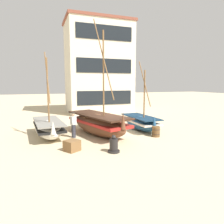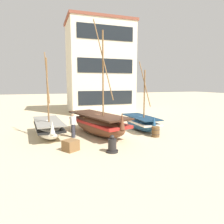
# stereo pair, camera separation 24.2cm
# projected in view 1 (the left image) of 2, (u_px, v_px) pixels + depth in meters

# --- Properties ---
(ground_plane) EXTENTS (120.00, 120.00, 0.00)m
(ground_plane) POSITION_uv_depth(u_px,v_px,m) (117.00, 133.00, 14.56)
(ground_plane) COLOR #CCB78E
(fishing_boat_near_left) EXTENTS (1.65, 4.01, 5.21)m
(fishing_boat_near_left) POSITION_uv_depth(u_px,v_px,m) (141.00, 122.00, 15.49)
(fishing_boat_near_left) COLOR #23517A
(fishing_boat_near_left) RESTS_ON ground
(fishing_boat_centre_large) EXTENTS (3.39, 5.86, 7.80)m
(fishing_boat_centre_large) POSITION_uv_depth(u_px,v_px,m) (98.00, 123.00, 13.93)
(fishing_boat_centre_large) COLOR brown
(fishing_boat_centre_large) RESTS_ON ground
(fishing_boat_far_right) EXTENTS (2.04, 4.57, 5.59)m
(fishing_boat_far_right) POSITION_uv_depth(u_px,v_px,m) (48.00, 128.00, 13.52)
(fishing_boat_far_right) COLOR silver
(fishing_boat_far_right) RESTS_ON ground
(fisherman_by_hull) EXTENTS (0.42, 0.37, 1.68)m
(fisherman_by_hull) POSITION_uv_depth(u_px,v_px,m) (73.00, 125.00, 13.21)
(fisherman_by_hull) COLOR #33333D
(fisherman_by_hull) RESTS_ON ground
(capstan_winch) EXTENTS (0.63, 0.63, 0.92)m
(capstan_winch) POSITION_uv_depth(u_px,v_px,m) (114.00, 145.00, 10.42)
(capstan_winch) COLOR black
(capstan_winch) RESTS_ON ground
(wooden_barrel) EXTENTS (0.56, 0.56, 0.70)m
(wooden_barrel) POSITION_uv_depth(u_px,v_px,m) (156.00, 132.00, 13.51)
(wooden_barrel) COLOR brown
(wooden_barrel) RESTS_ON ground
(cargo_crate) EXTENTS (0.95, 0.95, 0.58)m
(cargo_crate) POSITION_uv_depth(u_px,v_px,m) (72.00, 146.00, 10.64)
(cargo_crate) COLOR brown
(cargo_crate) RESTS_ON ground
(harbor_building_main) EXTENTS (7.90, 5.44, 10.98)m
(harbor_building_main) POSITION_uv_depth(u_px,v_px,m) (98.00, 68.00, 24.79)
(harbor_building_main) COLOR beige
(harbor_building_main) RESTS_ON ground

